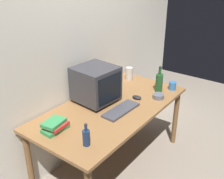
# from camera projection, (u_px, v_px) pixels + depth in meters

# --- Properties ---
(ground_plane) EXTENTS (6.00, 6.00, 0.00)m
(ground_plane) POSITION_uv_depth(u_px,v_px,m) (112.00, 164.00, 2.98)
(ground_plane) COLOR gray
(back_wall) EXTENTS (4.00, 0.08, 2.50)m
(back_wall) POSITION_uv_depth(u_px,v_px,m) (74.00, 47.00, 2.71)
(back_wall) COLOR silver
(back_wall) RESTS_ON ground
(desk) EXTENTS (1.68, 0.85, 0.73)m
(desk) POSITION_uv_depth(u_px,v_px,m) (112.00, 113.00, 2.70)
(desk) COLOR olive
(desk) RESTS_ON ground
(crt_monitor) EXTENTS (0.41, 0.41, 0.37)m
(crt_monitor) POSITION_uv_depth(u_px,v_px,m) (96.00, 84.00, 2.68)
(crt_monitor) COLOR #333338
(crt_monitor) RESTS_ON desk
(keyboard) EXTENTS (0.43, 0.17, 0.02)m
(keyboard) POSITION_uv_depth(u_px,v_px,m) (121.00, 110.00, 2.57)
(keyboard) COLOR #3F3F47
(keyboard) RESTS_ON desk
(computer_mouse) EXTENTS (0.07, 0.10, 0.04)m
(computer_mouse) POSITION_uv_depth(u_px,v_px,m) (137.00, 97.00, 2.80)
(computer_mouse) COLOR black
(computer_mouse) RESTS_ON desk
(bottle_tall) EXTENTS (0.08, 0.08, 0.30)m
(bottle_tall) POSITION_uv_depth(u_px,v_px,m) (159.00, 82.00, 2.92)
(bottle_tall) COLOR #1E4C23
(bottle_tall) RESTS_ON desk
(bottle_short) EXTENTS (0.06, 0.06, 0.19)m
(bottle_short) POSITION_uv_depth(u_px,v_px,m) (86.00, 137.00, 2.06)
(bottle_short) COLOR navy
(bottle_short) RESTS_ON desk
(book_stack) EXTENTS (0.22, 0.17, 0.09)m
(book_stack) POSITION_uv_depth(u_px,v_px,m) (55.00, 126.00, 2.26)
(book_stack) COLOR #33894C
(book_stack) RESTS_ON desk
(mug) EXTENTS (0.12, 0.08, 0.09)m
(mug) POSITION_uv_depth(u_px,v_px,m) (173.00, 86.00, 3.00)
(mug) COLOR #3370B2
(mug) RESTS_ON desk
(cd_spindle) EXTENTS (0.12, 0.12, 0.04)m
(cd_spindle) POSITION_uv_depth(u_px,v_px,m) (158.00, 96.00, 2.81)
(cd_spindle) COLOR #595B66
(cd_spindle) RESTS_ON desk
(metal_canister) EXTENTS (0.09, 0.09, 0.15)m
(metal_canister) POSITION_uv_depth(u_px,v_px,m) (129.00, 73.00, 3.26)
(metal_canister) COLOR #B7B2A8
(metal_canister) RESTS_ON desk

